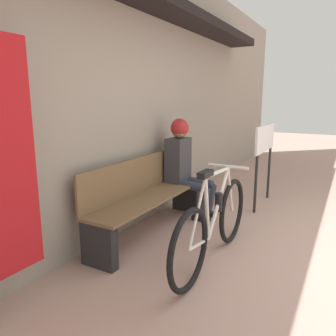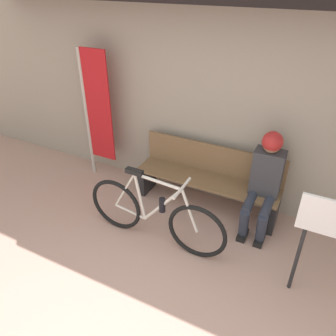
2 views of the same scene
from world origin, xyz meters
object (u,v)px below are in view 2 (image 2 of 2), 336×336
(bicycle, at_px, (154,215))
(person_seated, at_px, (265,177))
(banner_pole, at_px, (95,110))
(park_bench_near, at_px, (208,179))

(bicycle, xyz_separation_m, person_seated, (1.01, 0.81, 0.34))
(bicycle, relative_size, banner_pole, 0.91)
(park_bench_near, bearing_deg, banner_pole, -179.66)
(person_seated, xyz_separation_m, banner_pole, (-2.42, 0.10, 0.35))
(park_bench_near, distance_m, banner_pole, 1.82)
(person_seated, height_order, banner_pole, banner_pole)
(bicycle, height_order, person_seated, person_seated)
(park_bench_near, bearing_deg, bicycle, -107.51)
(park_bench_near, height_order, bicycle, bicycle)
(bicycle, bearing_deg, park_bench_near, 72.49)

